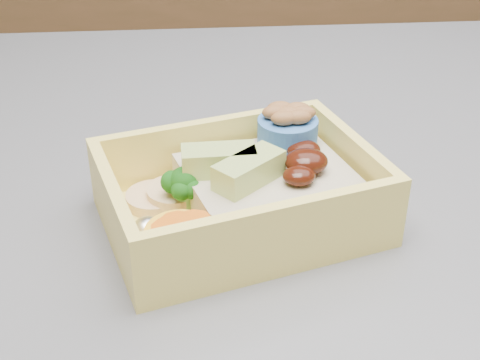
{
  "coord_description": "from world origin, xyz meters",
  "views": [
    {
      "loc": [
        -0.08,
        -0.54,
        1.21
      ],
      "look_at": [
        -0.05,
        -0.13,
        0.96
      ],
      "focal_mm": 50.0,
      "sensor_mm": 36.0,
      "label": 1
    }
  ],
  "objects": [
    {
      "name": "bento_box",
      "position": [
        -0.04,
        -0.13,
        0.94
      ],
      "size": [
        0.22,
        0.19,
        0.07
      ],
      "rotation": [
        0.0,
        0.0,
        0.29
      ],
      "color": "#FFE669",
      "rests_on": "island"
    }
  ]
}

